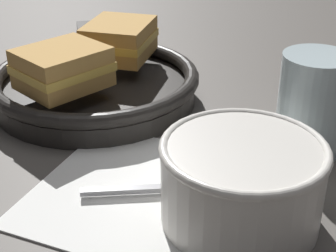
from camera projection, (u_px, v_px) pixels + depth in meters
The scene contains 8 objects.
ground_plane at pixel (160, 172), 0.51m from camera, with size 4.00×4.00×0.00m, color #56514C.
napkin at pixel (160, 195), 0.48m from camera, with size 0.24×0.20×0.00m.
soup_bowl at pixel (242, 178), 0.43m from camera, with size 0.14×0.14×0.08m.
spoon at pixel (211, 187), 0.48m from camera, with size 0.16×0.09×0.01m.
skillet at pixel (95, 85), 0.65m from camera, with size 0.27×0.34×0.04m.
sandwich_near_left at pixel (63, 68), 0.59m from camera, with size 0.11×0.12×0.05m.
sandwich_near_right at pixel (120, 40), 0.68m from camera, with size 0.09×0.10×0.05m.
drinking_glass at pixel (312, 104), 0.53m from camera, with size 0.07×0.07×0.11m.
Camera 1 is at (0.16, -0.40, 0.28)m, focal length 55.00 mm.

